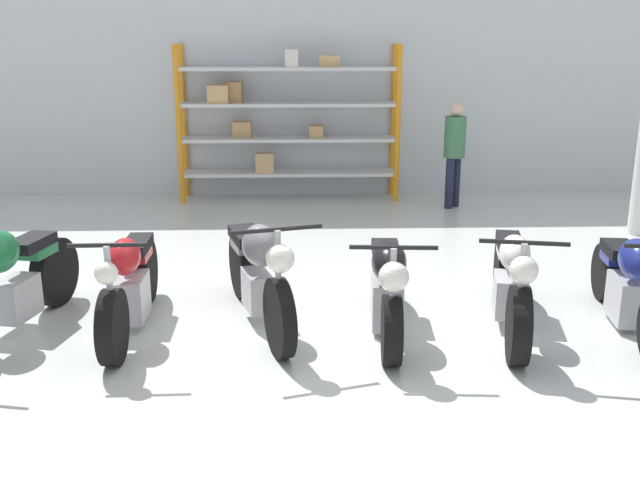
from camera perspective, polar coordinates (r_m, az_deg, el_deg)
ground_plane at (r=6.42m, az=0.12°, el=-7.00°), size 30.00×30.00×0.00m
back_wall at (r=11.72m, az=-0.88°, el=12.37°), size 30.00×0.08×3.60m
shelving_rack at (r=11.40m, az=-2.98°, el=9.73°), size 3.46×0.63×2.43m
motorcycle_green at (r=6.70m, az=-23.55°, el=-3.16°), size 0.73×2.06×1.07m
motorcycle_red at (r=6.47m, az=-14.97°, el=-3.42°), size 0.61×2.02×0.98m
motorcycle_grey at (r=6.34m, az=-4.95°, el=-2.50°), size 0.91×2.07×1.07m
motorcycle_black at (r=6.22m, az=5.43°, el=-3.68°), size 0.68×1.92×0.96m
motorcycle_white at (r=6.48m, az=15.06°, el=-3.25°), size 0.75×2.10×1.00m
motorcycle_blue at (r=6.82m, az=23.63°, el=-3.21°), size 0.62×2.03×0.97m
person_browsing at (r=11.00m, az=10.71°, el=7.35°), size 0.45×0.45×1.60m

